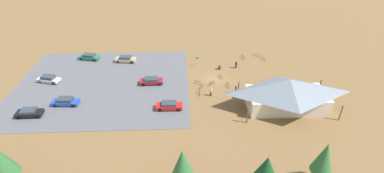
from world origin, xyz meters
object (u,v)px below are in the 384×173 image
car_green_front_row (89,57)px  bicycle_black_edge_south (212,83)px  visitor_near_lot (211,92)px  lot_sign (197,60)px  trash_bin (219,67)px  bicycle_orange_yard_left (199,92)px  bicycle_white_lone_west (228,85)px  car_red_second_row (169,106)px  car_maroon_aisle_side (151,81)px  pine_center (182,165)px  visitor_at_bikes (236,64)px  car_blue_mid_lot (65,101)px  bicycle_yellow_near_sign (201,87)px  car_tan_back_corner (126,59)px  visitor_crossing_yard (236,89)px  car_black_by_curb (29,113)px  pine_west (324,158)px  pine_midwest (266,172)px  bicycle_green_edge_north (243,57)px  car_silver_end_stall (49,79)px  bicycle_teal_yard_front (198,82)px  bike_pavilion (288,92)px  bicycle_red_yard_right (263,59)px  bicycle_silver_lone_east (257,55)px  bicycle_purple_back_row (221,77)px

car_green_front_row → bicycle_black_edge_south: bearing=155.3°
visitor_near_lot → lot_sign: bearing=-81.3°
bicycle_black_edge_south → trash_bin: bearing=-110.1°
bicycle_orange_yard_left → bicycle_white_lone_west: 6.17m
bicycle_black_edge_south → car_red_second_row: (8.08, 7.73, 0.34)m
bicycle_orange_yard_left → car_maroon_aisle_side: bearing=-24.3°
pine_center → visitor_at_bikes: 33.76m
lot_sign → car_blue_mid_lot: 27.52m
bicycle_yellow_near_sign → car_tan_back_corner: size_ratio=0.30×
visitor_crossing_yard → car_black_by_curb: bearing=8.8°
pine_west → car_green_front_row: 52.39m
pine_west → bicycle_orange_yard_left: bearing=-57.3°
pine_midwest → bicycle_yellow_near_sign: 25.69m
bicycle_green_edge_north → car_silver_end_stall: size_ratio=0.36×
car_blue_mid_lot → bicycle_orange_yard_left: bearing=-174.2°
bicycle_teal_yard_front → visitor_at_bikes: visitor_at_bikes is taller
bicycle_black_edge_south → car_maroon_aisle_side: 11.79m
bike_pavilion → pine_center: bearing=42.9°
car_black_by_curb → car_red_second_row: car_red_second_row is taller
pine_west → car_green_front_row: bearing=-44.2°
visitor_crossing_yard → car_blue_mid_lot: bearing=4.5°
bicycle_orange_yard_left → visitor_at_bikes: bearing=-130.3°
trash_bin → car_silver_end_stall: size_ratio=0.19×
bicycle_red_yard_right → visitor_crossing_yard: bearing=57.5°
bicycle_silver_lone_east → bicycle_black_edge_south: size_ratio=1.12×
bicycle_orange_yard_left → car_red_second_row: car_red_second_row is taller
bicycle_black_edge_south → car_tan_back_corner: (18.23, -10.70, 0.34)m
car_green_front_row → bicycle_silver_lone_east: bearing=-179.9°
car_tan_back_corner → bicycle_red_yard_right: bearing=179.1°
bicycle_teal_yard_front → bicycle_green_edge_north: bearing=-135.1°
trash_bin → bicycle_purple_back_row: size_ratio=0.56×
trash_bin → car_blue_mid_lot: size_ratio=0.19×
bicycle_silver_lone_east → car_green_front_row: (38.46, 0.10, 0.33)m
bicycle_red_yard_right → visitor_at_bikes: visitor_at_bikes is taller
car_green_front_row → car_red_second_row: bearing=132.9°
pine_center → car_blue_mid_lot: size_ratio=1.39×
bicycle_black_edge_south → car_green_front_row: (26.69, -12.28, 0.33)m
trash_bin → car_green_front_row: (28.99, -5.99, 0.26)m
bicycle_red_yard_right → trash_bin: bearing=20.6°
pine_west → visitor_near_lot: pine_west is taller
bicycle_red_yard_right → visitor_at_bikes: size_ratio=0.91×
trash_bin → car_black_by_curb: size_ratio=0.21×
bicycle_yellow_near_sign → car_tan_back_corner: car_tan_back_corner is taller
pine_midwest → bicycle_silver_lone_east: (-8.49, -38.44, -3.84)m
bicycle_green_edge_north → visitor_at_bikes: visitor_at_bikes is taller
trash_bin → bicycle_purple_back_row: bearing=86.3°
pine_center → visitor_crossing_yard: size_ratio=3.47×
car_tan_back_corner → bicycle_orange_yard_left: bearing=138.1°
bicycle_red_yard_right → pine_center: bearing=61.7°
bicycle_green_edge_north → visitor_crossing_yard: (4.16, 14.68, 0.59)m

